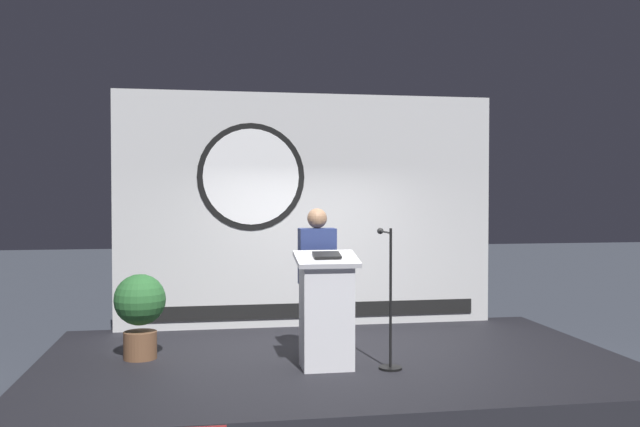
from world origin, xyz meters
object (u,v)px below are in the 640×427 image
Objects in this scene: microphone_stand at (389,318)px; potted_plant at (140,308)px; podium at (326,311)px; speaker_person at (317,281)px.

potted_plant is (-2.58, 0.83, 0.04)m from microphone_stand.
potted_plant is (-1.94, 0.74, -0.03)m from podium.
microphone_stand is 1.56× the size of potted_plant.
speaker_person is at bearing -7.61° from potted_plant.
speaker_person is 0.93m from microphone_stand.
speaker_person is at bearing 139.24° from microphone_stand.
microphone_stand is at bearing -8.01° from podium.
speaker_person is (-0.02, 0.48, 0.25)m from podium.
microphone_stand is 2.71m from potted_plant.
microphone_stand reaches higher than potted_plant.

